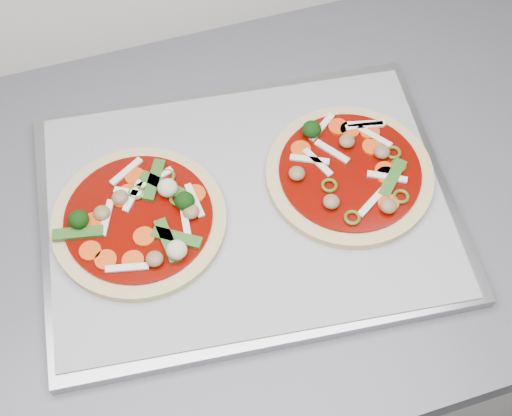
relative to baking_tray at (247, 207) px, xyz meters
name	(u,v)px	position (x,y,z in m)	size (l,w,h in m)	color
base_cabinet	(7,415)	(-0.43, 0.01, -0.48)	(3.60, 0.60, 0.86)	#B9B9B7
baking_tray	(247,207)	(0.00, 0.00, 0.00)	(0.49, 0.36, 0.02)	#95949A
parchment	(247,203)	(0.00, 0.00, 0.01)	(0.47, 0.34, 0.00)	#949499
pizza_left	(140,219)	(-0.13, 0.01, 0.02)	(0.24, 0.24, 0.03)	#D5B27D
pizza_right	(350,172)	(0.13, 0.00, 0.02)	(0.27, 0.27, 0.03)	#D5B27D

